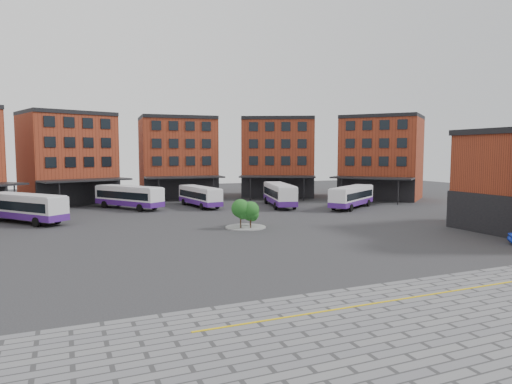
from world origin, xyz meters
name	(u,v)px	position (x,y,z in m)	size (l,w,h in m)	color
ground	(277,251)	(0.00, 0.00, 0.00)	(160.00, 160.00, 0.00)	#28282B
yellow_line	(415,297)	(2.00, -14.00, 0.03)	(26.00, 0.15, 0.02)	gold
main_building	(142,159)	(-4.77, 38.25, 7.23)	(94.14, 42.48, 14.60)	maroon
tree_island	(247,212)	(2.06, 11.65, 1.71)	(4.40, 4.40, 3.21)	gray
bus_b	(25,207)	(-20.33, 25.16, 1.82)	(9.51, 11.07, 3.36)	silver
bus_c	(129,197)	(-7.48, 33.91, 1.80)	(8.75, 11.37, 3.33)	white
bus_d	(200,196)	(2.67, 32.26, 1.65)	(3.91, 11.05, 3.05)	silver
bus_e	(279,194)	(13.91, 28.05, 1.86)	(5.72, 12.50, 3.43)	white
bus_f	(352,196)	(22.72, 21.96, 1.74)	(10.87, 8.59, 3.21)	white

